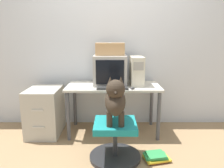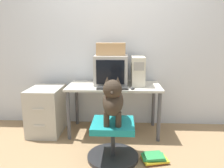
# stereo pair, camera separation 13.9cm
# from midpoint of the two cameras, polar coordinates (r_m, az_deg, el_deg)

# --- Properties ---
(ground_plane) EXTENTS (12.00, 12.00, 0.00)m
(ground_plane) POSITION_cam_midpoint_polar(r_m,az_deg,el_deg) (3.01, 1.66, -14.78)
(ground_plane) COLOR #937551
(wall_back) EXTENTS (8.00, 0.05, 2.60)m
(wall_back) POSITION_cam_midpoint_polar(r_m,az_deg,el_deg) (3.38, 2.06, 11.07)
(wall_back) COLOR silver
(wall_back) RESTS_ON ground_plane
(desk) EXTENTS (1.30, 0.63, 0.70)m
(desk) POSITION_cam_midpoint_polar(r_m,az_deg,el_deg) (3.09, 1.85, -1.93)
(desk) COLOR beige
(desk) RESTS_ON ground_plane
(crt_monitor) EXTENTS (0.46, 0.44, 0.41)m
(crt_monitor) POSITION_cam_midpoint_polar(r_m,az_deg,el_deg) (3.10, 1.07, 3.71)
(crt_monitor) COLOR #B7B2A8
(crt_monitor) RESTS_ON desk
(pc_tower) EXTENTS (0.18, 0.43, 0.40)m
(pc_tower) POSITION_cam_midpoint_polar(r_m,az_deg,el_deg) (3.11, 8.04, 3.46)
(pc_tower) COLOR beige
(pc_tower) RESTS_ON desk
(keyboard) EXTENTS (0.41, 0.15, 0.03)m
(keyboard) POSITION_cam_midpoint_polar(r_m,az_deg,el_deg) (2.85, 1.52, -1.03)
(keyboard) COLOR #2D2D2D
(keyboard) RESTS_ON desk
(computer_mouse) EXTENTS (0.06, 0.04, 0.03)m
(computer_mouse) POSITION_cam_midpoint_polar(r_m,az_deg,el_deg) (2.83, 6.78, -1.16)
(computer_mouse) COLOR #333333
(computer_mouse) RESTS_ON desk
(office_chair) EXTENTS (0.59, 0.59, 0.44)m
(office_chair) POSITION_cam_midpoint_polar(r_m,az_deg,el_deg) (2.55, 1.87, -14.58)
(office_chair) COLOR #262628
(office_chair) RESTS_ON ground_plane
(dog) EXTENTS (0.23, 0.55, 0.53)m
(dog) POSITION_cam_midpoint_polar(r_m,az_deg,el_deg) (2.36, 1.94, -4.00)
(dog) COLOR #33281E
(dog) RESTS_ON office_chair
(filing_cabinet) EXTENTS (0.44, 0.60, 0.66)m
(filing_cabinet) POSITION_cam_midpoint_polar(r_m,az_deg,el_deg) (3.29, -15.54, -6.61)
(filing_cabinet) COLOR #B7B2A3
(filing_cabinet) RESTS_ON ground_plane
(cardboard_box) EXTENTS (0.40, 0.25, 0.17)m
(cardboard_box) POSITION_cam_midpoint_polar(r_m,az_deg,el_deg) (3.08, 1.09, 9.11)
(cardboard_box) COLOR tan
(cardboard_box) RESTS_ON crt_monitor
(book_stack_floor) EXTENTS (0.31, 0.24, 0.08)m
(book_stack_floor) POSITION_cam_midpoint_polar(r_m,az_deg,el_deg) (2.63, 12.48, -18.42)
(book_stack_floor) COLOR red
(book_stack_floor) RESTS_ON ground_plane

